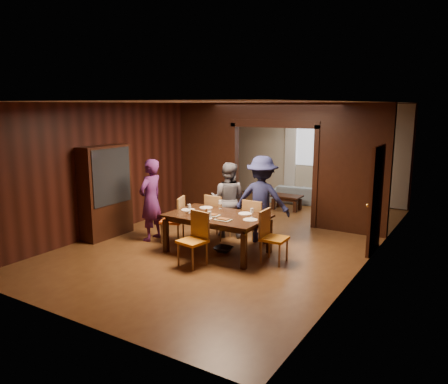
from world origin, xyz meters
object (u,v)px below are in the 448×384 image
Objects in this scene: person_grey at (228,200)px; chair_far_r at (256,222)px; chair_near at (192,240)px; hutch at (106,192)px; coffee_table at (287,202)px; chair_right at (274,237)px; sofa at (302,194)px; chair_far_l at (219,216)px; person_purple at (151,200)px; dining_table at (218,234)px; chair_left at (172,219)px; person_navy at (262,199)px.

chair_far_r is at bearing 146.91° from person_grey.
hutch is (-2.64, 0.48, 0.52)m from chair_near.
chair_far_r and chair_near have the same top height.
chair_right is (1.46, -3.93, 0.28)m from coffee_table.
coffee_table is 5.02m from hutch.
sofa is 5.84m from chair_near.
chair_far_l is 1.71m from chair_near.
person_purple is 5.26m from sofa.
person_purple is 4.32m from coffee_table.
sofa is 5.12m from chair_right.
person_grey is 0.86× the size of dining_table.
chair_left reaches higher than sofa.
person_navy is at bearing 164.93° from person_grey.
person_navy reaches higher than chair_far_l.
chair_near is at bearing 32.37° from chair_left.
dining_table is at bearing 125.26° from chair_far_l.
hutch is at bearing -74.11° from person_purple.
person_navy is 1.27m from dining_table.
chair_far_l is (-1.67, 0.73, 0.00)m from chair_right.
chair_far_r is at bearing 20.79° from hutch.
chair_left is at bearing 70.30° from sofa.
chair_far_r is (0.44, 0.81, 0.10)m from dining_table.
hutch is (-2.40, -5.35, 0.74)m from sofa.
chair_far_l is (-0.48, 0.80, 0.10)m from dining_table.
person_grey is 1.69× the size of chair_left.
dining_table is (0.40, -1.05, -0.44)m from person_grey.
chair_left is at bearing 34.51° from person_grey.
person_purple is at bearing 22.96° from chair_far_r.
person_purple is 1.71m from dining_table.
chair_near is at bearing -86.69° from coffee_table.
person_navy is at bearing 116.76° from person_purple.
chair_left is 1.61m from hutch.
chair_near is at bearing 62.40° from person_purple.
chair_left is (-1.18, 0.08, 0.10)m from dining_table.
person_grey is at bearing 78.80° from sofa.
chair_far_l is at bearing 64.60° from chair_right.
coffee_table is (0.12, 2.95, -0.62)m from person_grey.
chair_far_l is at bearing 77.76° from sofa.
chair_right is at bearing 117.05° from person_navy.
person_purple is at bearing 24.47° from person_grey.
chair_far_l is (-0.09, -0.25, -0.33)m from person_grey.
person_purple is 1.79× the size of chair_far_l.
chair_left is at bearing 88.19° from chair_right.
person_grey is at bearing -105.04° from chair_far_l.
coffee_table is at bearing -76.72° from chair_far_r.
person_purple reaches higher than chair_right.
coffee_table is at bearing 159.61° from person_purple.
dining_table is at bearing 62.31° from chair_far_r.
dining_table is 1.19m from chair_right.
person_grey is at bearing -8.58° from person_navy.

